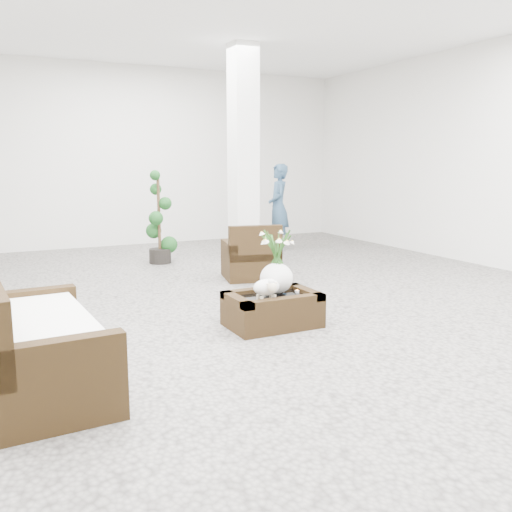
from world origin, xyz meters
name	(u,v)px	position (x,y,z in m)	size (l,w,h in m)	color
ground	(252,308)	(0.00, 0.00, 0.00)	(11.00, 11.00, 0.00)	gray
column	(243,155)	(1.20, 2.80, 1.75)	(0.40, 0.40, 3.50)	white
coffee_table	(272,311)	(-0.12, -0.72, 0.16)	(0.90, 0.60, 0.31)	#31200E
sheep_figurine	(266,289)	(-0.24, -0.82, 0.42)	(0.28, 0.23, 0.21)	white
planter_narcissus	(277,255)	(-0.02, -0.62, 0.71)	(0.44, 0.44, 0.80)	white
tealight	(297,291)	(0.18, -0.70, 0.33)	(0.04, 0.04, 0.03)	white
armchair	(251,251)	(0.71, 1.51, 0.40)	(0.74, 0.71, 0.79)	#31200E
loveseat	(42,331)	(-2.36, -1.35, 0.44)	(1.64, 0.79, 0.87)	#31200E
topiary	(159,218)	(-0.11, 3.24, 0.74)	(0.40, 0.40, 1.49)	#133D16
shopper	(278,207)	(2.36, 3.71, 0.81)	(0.59, 0.39, 1.61)	#31506E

